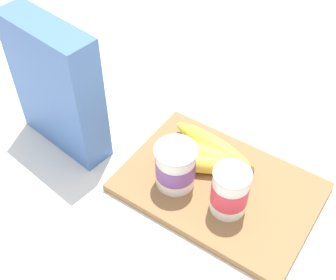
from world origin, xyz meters
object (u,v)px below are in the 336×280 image
at_px(cutting_board, 219,187).
at_px(banana_bunch, 207,154).
at_px(yogurt_cup_front, 230,191).
at_px(yogurt_cup_back, 176,166).
at_px(cereal_box, 57,88).

relative_size(cutting_board, banana_bunch, 1.84).
xyz_separation_m(yogurt_cup_front, banana_bunch, (0.09, -0.07, -0.03)).
bearing_deg(yogurt_cup_front, yogurt_cup_back, 1.88).
relative_size(yogurt_cup_back, banana_bunch, 0.46).
height_order(cutting_board, yogurt_cup_front, yogurt_cup_front).
bearing_deg(yogurt_cup_front, cereal_box, 3.25).
distance_m(cereal_box, yogurt_cup_back, 0.26).
height_order(cutting_board, yogurt_cup_back, yogurt_cup_back).
height_order(cutting_board, banana_bunch, banana_bunch).
bearing_deg(banana_bunch, yogurt_cup_back, 75.53).
bearing_deg(cutting_board, cereal_box, 10.08).
xyz_separation_m(cutting_board, yogurt_cup_back, (0.07, 0.04, 0.05)).
relative_size(cereal_box, banana_bunch, 1.40).
bearing_deg(cereal_box, banana_bunch, -153.54).
bearing_deg(cutting_board, yogurt_cup_back, 30.22).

